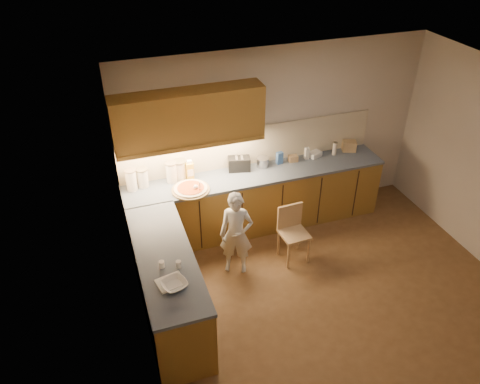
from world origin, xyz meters
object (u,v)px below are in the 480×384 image
at_px(child, 236,234).
at_px(toaster, 239,164).
at_px(pizza_on_board, 191,189).
at_px(wooden_chair, 292,229).
at_px(oil_jug, 190,171).

bearing_deg(child, toaster, 92.18).
bearing_deg(pizza_on_board, wooden_chair, -28.88).
height_order(child, oil_jug, oil_jug).
bearing_deg(oil_jug, toaster, 2.52).
bearing_deg(pizza_on_board, oil_jug, 77.52).
bearing_deg(child, oil_jug, 133.28).
bearing_deg(oil_jug, wooden_chair, -39.21).
relative_size(wooden_chair, toaster, 2.34).
xyz_separation_m(oil_jug, toaster, (0.72, 0.03, -0.04)).
distance_m(pizza_on_board, wooden_chair, 1.46).
height_order(wooden_chair, oil_jug, oil_jug).
height_order(pizza_on_board, oil_jug, oil_jug).
relative_size(pizza_on_board, child, 0.43).
bearing_deg(wooden_chair, oil_jug, 137.86).
relative_size(wooden_chair, oil_jug, 2.62).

